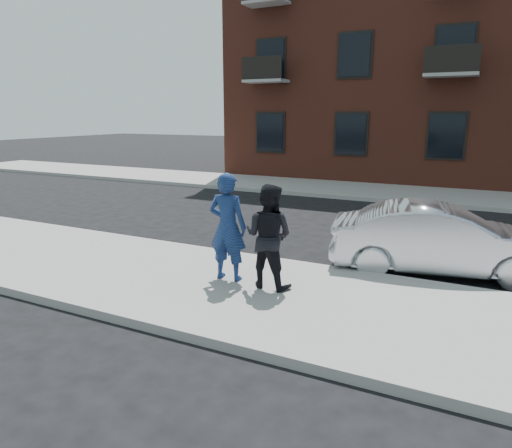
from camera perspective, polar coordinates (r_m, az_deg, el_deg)
The scene contains 9 objects.
ground at distance 7.49m, azimuth 13.09°, elevation -10.81°, with size 100.00×100.00×0.00m, color black.
near_sidewalk at distance 7.23m, azimuth 12.65°, elevation -11.04°, with size 50.00×3.50×0.15m, color gray.
near_curb at distance 8.87m, azimuth 15.46°, elevation -6.50°, with size 50.00×0.10×0.15m, color #999691.
far_sidewalk at distance 18.23m, azimuth 21.37°, elevation 3.30°, with size 50.00×3.50×0.15m, color gray.
far_curb at distance 16.47m, azimuth 20.78°, elevation 2.32°, with size 50.00×0.10×0.15m, color #999691.
apartment_building at distance 24.88m, azimuth 29.04°, elevation 19.19°, with size 24.30×10.30×12.30m.
silver_sedan at distance 9.50m, azimuth 22.07°, elevation -1.84°, with size 1.44×4.14×1.36m, color #B7BABF.
man_hoodie at distance 8.03m, azimuth -3.56°, elevation -0.37°, with size 0.72×0.53×1.93m.
man_peacoat at distance 7.70m, azimuth 1.56°, elevation -1.53°, with size 0.90×0.72×1.78m.
Camera 1 is at (1.43, -6.68, 3.05)m, focal length 32.00 mm.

